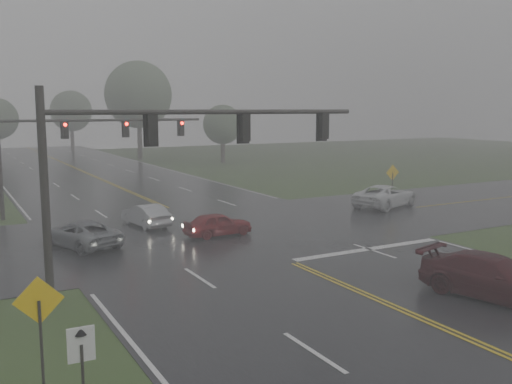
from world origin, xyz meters
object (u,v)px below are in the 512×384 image
sedan_red (218,236)px  sedan_silver (146,226)px  sedan_maroon (492,298)px  pickup_white (385,207)px  signal_gantry_near (155,149)px  car_grey (82,247)px  signal_gantry_far (69,139)px

sedan_red → sedan_silver: sedan_silver is taller
sedan_maroon → pickup_white: size_ratio=0.97×
sedan_red → signal_gantry_near: (-5.66, -6.76, 5.24)m
sedan_maroon → signal_gantry_near: signal_gantry_near is taller
pickup_white → signal_gantry_near: bearing=96.4°
car_grey → signal_gantry_far: (1.42, 9.34, 4.80)m
signal_gantry_near → car_grey: bearing=99.2°
sedan_red → signal_gantry_far: 12.65m
car_grey → signal_gantry_near: signal_gantry_near is taller
sedan_silver → pickup_white: bearing=165.9°
sedan_maroon → sedan_red: 14.57m
sedan_red → car_grey: size_ratio=0.79×
sedan_red → car_grey: car_grey is taller
sedan_red → pickup_white: pickup_white is taller
signal_gantry_near → sedan_red: bearing=50.0°
signal_gantry_near → pickup_white: bearing=25.6°
signal_gantry_far → car_grey: bearing=-98.6°
sedan_maroon → car_grey: size_ratio=1.13×
sedan_silver → signal_gantry_far: 8.25m
signal_gantry_near → signal_gantry_far: bearing=89.4°
pickup_white → signal_gantry_far: 21.49m
pickup_white → signal_gantry_near: size_ratio=0.42×
car_grey → signal_gantry_far: bearing=-117.9°
sedan_red → sedan_silver: bearing=28.1°
car_grey → signal_gantry_near: size_ratio=0.36×
sedan_silver → car_grey: size_ratio=0.83×
pickup_white → signal_gantry_far: (-19.48, 7.68, 4.80)m
signal_gantry_near → signal_gantry_far: signal_gantry_near is taller
car_grey → pickup_white: bearing=165.3°
sedan_red → pickup_white: size_ratio=0.67×
sedan_maroon → pickup_white: sedan_maroon is taller
sedan_maroon → signal_gantry_far: bearing=96.4°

